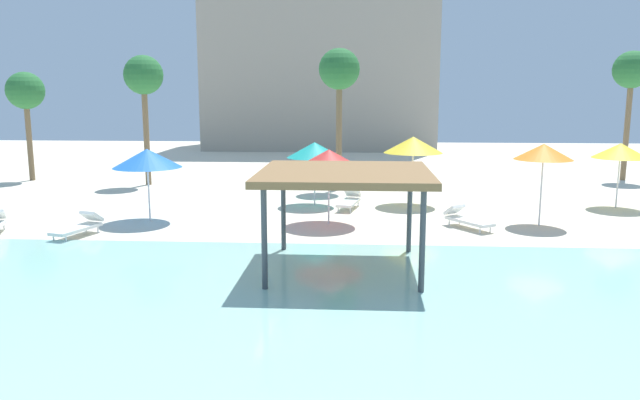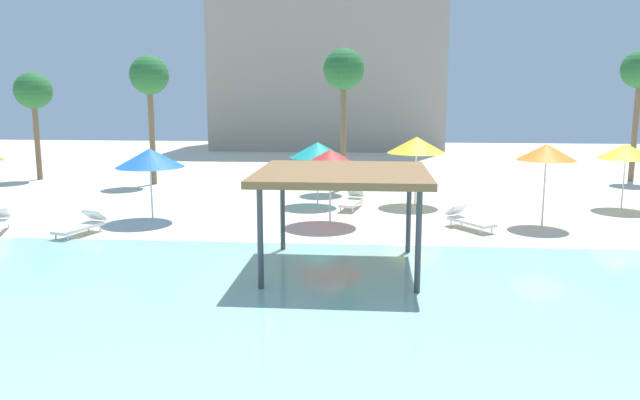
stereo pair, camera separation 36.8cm
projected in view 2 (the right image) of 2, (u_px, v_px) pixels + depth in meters
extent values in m
plane|color=beige|center=(301.00, 258.00, 17.10)|extent=(80.00, 80.00, 0.00)
cube|color=#99D1C6|center=(271.00, 329.00, 11.94)|extent=(44.00, 13.50, 0.04)
cylinder|color=#42474C|center=(283.00, 210.00, 17.69)|extent=(0.14, 0.14, 2.44)
cylinder|color=#42474C|center=(409.00, 212.00, 17.39)|extent=(0.14, 0.14, 2.44)
cylinder|color=#42474C|center=(260.00, 239.00, 14.13)|extent=(0.14, 0.14, 2.44)
cylinder|color=#42474C|center=(418.00, 243.00, 13.84)|extent=(0.14, 0.14, 2.44)
cube|color=olive|center=(343.00, 174.00, 15.53)|extent=(4.32, 4.32, 0.18)
cylinder|color=silver|center=(318.00, 181.00, 24.90)|extent=(0.06, 0.06, 1.96)
cone|color=teal|center=(318.00, 150.00, 24.67)|extent=(2.26, 2.26, 0.62)
cylinder|color=silver|center=(544.00, 193.00, 20.97)|extent=(0.06, 0.06, 2.29)
cone|color=orange|center=(547.00, 152.00, 20.72)|extent=(1.98, 1.98, 0.54)
cylinder|color=silver|center=(330.00, 197.00, 21.31)|extent=(0.06, 0.06, 1.94)
cone|color=red|center=(330.00, 159.00, 21.08)|extent=(2.50, 2.50, 0.69)
cylinder|color=silver|center=(416.00, 179.00, 24.86)|extent=(0.06, 0.06, 2.14)
cone|color=yellow|center=(417.00, 145.00, 24.61)|extent=(2.39, 2.39, 0.66)
cylinder|color=silver|center=(623.00, 184.00, 24.05)|extent=(0.06, 0.06, 2.00)
cone|color=yellow|center=(626.00, 151.00, 23.82)|extent=(2.15, 2.15, 0.59)
cylinder|color=silver|center=(152.00, 194.00, 21.90)|extent=(0.06, 0.06, 1.94)
cone|color=blue|center=(150.00, 158.00, 21.67)|extent=(2.42, 2.42, 0.66)
cylinder|color=white|center=(492.00, 230.00, 20.10)|extent=(0.05, 0.05, 0.22)
cylinder|color=white|center=(481.00, 231.00, 19.86)|extent=(0.05, 0.05, 0.22)
cylinder|color=white|center=(461.00, 222.00, 21.33)|extent=(0.05, 0.05, 0.22)
cylinder|color=white|center=(451.00, 223.00, 21.09)|extent=(0.05, 0.05, 0.22)
cube|color=white|center=(471.00, 222.00, 20.57)|extent=(1.52, 1.82, 0.10)
cube|color=white|center=(456.00, 210.00, 21.15)|extent=(0.78, 0.76, 0.40)
cylinder|color=white|center=(353.00, 210.00, 23.40)|extent=(0.05, 0.05, 0.22)
cylinder|color=white|center=(341.00, 210.00, 23.53)|extent=(0.05, 0.05, 0.22)
cylinder|color=white|center=(361.00, 204.00, 24.75)|extent=(0.05, 0.05, 0.22)
cylinder|color=white|center=(350.00, 203.00, 24.89)|extent=(0.05, 0.05, 0.22)
cube|color=white|center=(351.00, 203.00, 24.12)|extent=(0.96, 1.89, 0.10)
cube|color=white|center=(356.00, 193.00, 24.77)|extent=(0.69, 0.62, 0.40)
cylinder|color=white|center=(68.00, 238.00, 18.92)|extent=(0.05, 0.05, 0.22)
cylinder|color=white|center=(56.00, 237.00, 19.10)|extent=(0.05, 0.05, 0.22)
cylinder|color=white|center=(100.00, 229.00, 20.24)|extent=(0.05, 0.05, 0.22)
cylinder|color=white|center=(89.00, 228.00, 20.42)|extent=(0.05, 0.05, 0.22)
cube|color=white|center=(78.00, 228.00, 19.64)|extent=(1.09, 1.90, 0.10)
cube|color=white|center=(94.00, 215.00, 20.27)|extent=(0.72, 0.66, 0.40)
cylinder|color=white|center=(8.00, 226.00, 20.72)|extent=(0.05, 0.05, 0.22)
cube|color=white|center=(0.00, 213.00, 20.60)|extent=(0.74, 0.69, 0.40)
cylinder|color=brown|center=(152.00, 134.00, 30.31)|extent=(0.28, 0.28, 5.04)
sphere|color=#286B33|center=(149.00, 75.00, 29.81)|extent=(1.90, 1.90, 1.90)
cylinder|color=brown|center=(343.00, 134.00, 28.68)|extent=(0.28, 0.28, 5.27)
sphere|color=#286B33|center=(344.00, 69.00, 28.15)|extent=(1.90, 1.90, 1.90)
cylinder|color=brown|center=(635.00, 129.00, 31.42)|extent=(0.28, 0.28, 5.34)
sphere|color=#286B33|center=(640.00, 69.00, 30.89)|extent=(1.90, 1.90, 1.90)
cylinder|color=brown|center=(37.00, 139.00, 32.03)|extent=(0.28, 0.28, 4.29)
sphere|color=#286B33|center=(33.00, 91.00, 31.59)|extent=(1.90, 1.90, 1.90)
cube|color=#9E9384|center=(330.00, 32.00, 50.62)|extent=(18.22, 10.86, 18.85)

